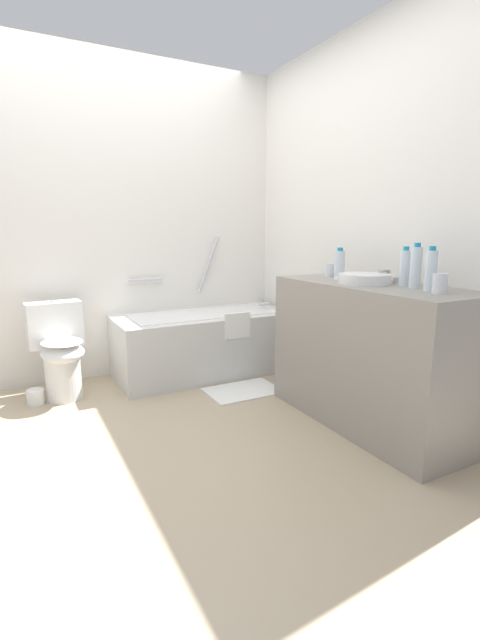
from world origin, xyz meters
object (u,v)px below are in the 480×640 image
object	(u,v)px
toilet_paper_roll	(36,397)
water_bottle_3	(431,270)
toilet	(60,350)
sink_faucet	(387,277)
water_bottle_0	(405,268)
drinking_glass_1	(440,284)
water_bottle_1	(416,267)
sink_basin	(364,279)
drinking_glass_0	(329,270)
bath_mat	(243,391)
bathtub	(205,341)
water_bottle_2	(340,264)
soap_dish	(343,278)

from	to	relation	value
toilet_paper_roll	water_bottle_3	bearing A→B (deg)	-42.02
toilet	sink_faucet	size ratio (longest dim) A/B	4.50
water_bottle_0	drinking_glass_1	world-z (taller)	water_bottle_0
water_bottle_1	drinking_glass_1	xyz separation A→B (m)	(-0.07, -0.21, -0.06)
sink_basin	toilet_paper_roll	size ratio (longest dim) A/B	2.76
water_bottle_3	drinking_glass_0	world-z (taller)	water_bottle_3
sink_faucet	bath_mat	xyz separation A→B (m)	(-0.57, 0.79, -0.89)
toilet	water_bottle_1	world-z (taller)	water_bottle_1
sink_basin	water_bottle_3	bearing A→B (deg)	-81.70
sink_basin	drinking_glass_1	world-z (taller)	drinking_glass_1
bath_mat	water_bottle_1	bearing A→B (deg)	-65.58
water_bottle_1	bath_mat	world-z (taller)	water_bottle_1
bathtub	bath_mat	xyz separation A→B (m)	(0.06, -0.55, -0.27)
bathtub	toilet_paper_roll	world-z (taller)	bathtub
sink_faucet	drinking_glass_1	bearing A→B (deg)	-107.33
bath_mat	water_bottle_3	bearing A→B (deg)	-69.54
water_bottle_3	bath_mat	size ratio (longest dim) A/B	0.43
sink_basin	drinking_glass_1	xyz separation A→B (m)	(0.03, -0.49, 0.02)
bathtub	water_bottle_3	xyz separation A→B (m)	(0.51, -1.74, 0.70)
sink_basin	bathtub	bearing A→B (deg)	108.57
drinking_glass_0	bath_mat	bearing A→B (deg)	142.95
toilet	drinking_glass_1	distance (m)	2.48
drinking_glass_0	toilet_paper_roll	distance (m)	2.19
sink_basin	toilet	bearing A→B (deg)	140.34
toilet	water_bottle_0	world-z (taller)	water_bottle_0
bathtub	water_bottle_2	bearing A→B (deg)	-61.12
sink_basin	sink_faucet	distance (m)	0.18
sink_basin	water_bottle_2	distance (m)	0.36
toilet	water_bottle_3	world-z (taller)	water_bottle_3
toilet	water_bottle_1	xyz separation A→B (m)	(1.67, -1.59, 0.63)
water_bottle_0	water_bottle_1	xyz separation A→B (m)	(-0.03, -0.10, 0.01)
toilet	toilet_paper_roll	xyz separation A→B (m)	(-0.19, -0.07, -0.29)
sink_faucet	drinking_glass_0	bearing A→B (deg)	102.75
drinking_glass_1	bath_mat	distance (m)	1.62
sink_faucet	toilet_paper_roll	size ratio (longest dim) A/B	1.38
sink_basin	water_bottle_2	xyz separation A→B (m)	(0.10, 0.34, 0.06)
sink_faucet	water_bottle_3	size ratio (longest dim) A/B	0.66
drinking_glass_1	soap_dish	bearing A→B (deg)	89.39
bath_mat	toilet	bearing A→B (deg)	156.41
toilet	soap_dish	bearing A→B (deg)	51.49
water_bottle_1	drinking_glass_0	world-z (taller)	water_bottle_1
bathtub	toilet	size ratio (longest dim) A/B	2.13
sink_faucet	toilet_paper_roll	distance (m)	2.45
water_bottle_0	water_bottle_2	distance (m)	0.52
toilet	water_bottle_2	xyz separation A→B (m)	(1.68, -0.97, 0.61)
water_bottle_2	soap_dish	size ratio (longest dim) A/B	2.21
drinking_glass_1	sink_basin	bearing A→B (deg)	93.70
sink_basin	water_bottle_2	size ratio (longest dim) A/B	1.53
sink_faucet	soap_dish	world-z (taller)	sink_faucet
drinking_glass_0	bath_mat	size ratio (longest dim) A/B	0.16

